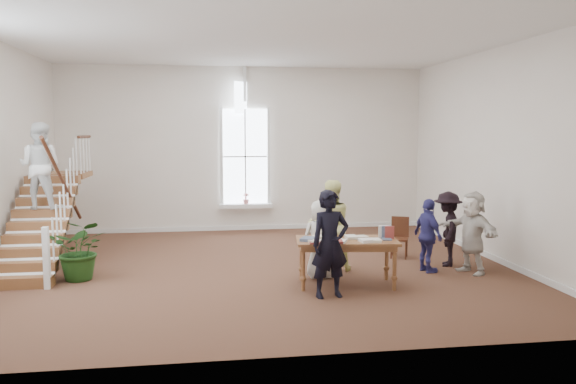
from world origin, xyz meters
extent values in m
plane|color=#452B1B|center=(0.00, 0.00, 0.00)|extent=(10.00, 10.00, 0.00)
plane|color=silver|center=(0.00, 4.50, 2.25)|extent=(10.00, 0.00, 10.00)
plane|color=silver|center=(0.00, -4.50, 2.25)|extent=(10.00, 0.00, 10.00)
plane|color=silver|center=(5.00, 0.00, 2.25)|extent=(0.00, 9.00, 9.00)
plane|color=white|center=(0.00, 0.00, 4.50)|extent=(10.00, 10.00, 0.00)
cube|color=white|center=(0.00, 4.32, 0.70)|extent=(1.45, 0.28, 0.10)
plane|color=white|center=(0.00, 4.44, 2.05)|extent=(2.60, 0.00, 2.60)
plane|color=white|center=(0.00, 4.44, 3.65)|extent=(0.60, 0.60, 0.85)
cube|color=white|center=(0.00, 4.47, 0.06)|extent=(10.00, 0.04, 0.12)
imported|color=pink|center=(0.00, 4.29, 0.90)|extent=(0.17, 0.17, 0.30)
cube|color=brown|center=(-4.35, -0.80, 0.10)|extent=(1.10, 0.30, 0.20)
cube|color=brown|center=(-4.35, -0.50, 0.30)|extent=(1.10, 0.30, 0.20)
cube|color=brown|center=(-4.35, -0.20, 0.50)|extent=(1.10, 0.30, 0.20)
cube|color=brown|center=(-4.35, 0.10, 0.70)|extent=(1.10, 0.30, 0.20)
cube|color=brown|center=(-4.35, 0.40, 0.90)|extent=(1.10, 0.30, 0.20)
cube|color=brown|center=(-4.35, 0.70, 1.10)|extent=(1.10, 0.30, 0.20)
cube|color=brown|center=(-4.35, 1.00, 1.30)|extent=(1.10, 0.30, 0.20)
cube|color=brown|center=(-4.35, 1.30, 1.50)|extent=(1.10, 0.30, 0.20)
cube|color=brown|center=(-4.35, 1.60, 1.70)|extent=(1.10, 0.30, 0.20)
cube|color=brown|center=(-4.35, 2.50, 1.74)|extent=(1.10, 1.20, 0.12)
cube|color=white|center=(-3.86, -0.95, 0.55)|extent=(0.10, 0.10, 1.10)
cylinder|color=#3E1C11|center=(-3.85, 0.40, 1.75)|extent=(0.07, 2.74, 1.86)
imported|color=silver|center=(-4.35, 0.70, 2.06)|extent=(0.94, 0.79, 1.72)
cube|color=brown|center=(1.38, -1.47, 0.81)|extent=(1.88, 1.10, 0.05)
cube|color=brown|center=(1.38, -1.47, 0.74)|extent=(1.74, 0.97, 0.10)
cylinder|color=brown|center=(0.55, -1.72, 0.39)|extent=(0.07, 0.07, 0.79)
cylinder|color=brown|center=(2.12, -1.91, 0.39)|extent=(0.07, 0.07, 0.79)
cylinder|color=brown|center=(0.63, -1.03, 0.39)|extent=(0.07, 0.07, 0.79)
cylinder|color=brown|center=(2.20, -1.23, 0.39)|extent=(0.07, 0.07, 0.79)
cube|color=silver|center=(1.48, -1.41, 0.86)|extent=(0.19, 0.27, 0.05)
cube|color=beige|center=(0.87, -1.24, 0.85)|extent=(0.26, 0.31, 0.04)
cube|color=tan|center=(0.95, -1.11, 0.86)|extent=(0.28, 0.29, 0.04)
cube|color=silver|center=(1.19, -1.71, 0.86)|extent=(0.30, 0.32, 0.04)
cube|color=#4C5972|center=(0.68, -1.48, 0.86)|extent=(0.34, 0.37, 0.05)
cube|color=maroon|center=(1.11, -1.76, 0.86)|extent=(0.27, 0.27, 0.04)
cube|color=white|center=(1.14, -1.59, 0.85)|extent=(0.28, 0.34, 0.04)
cube|color=#BFB299|center=(0.96, -1.37, 0.86)|extent=(0.27, 0.28, 0.05)
cube|color=silver|center=(1.81, -1.72, 0.86)|extent=(0.21, 0.28, 0.04)
cube|color=beige|center=(1.67, -1.35, 0.85)|extent=(0.26, 0.25, 0.03)
cube|color=tan|center=(0.98, -1.74, 0.85)|extent=(0.21, 0.24, 0.02)
cube|color=silver|center=(0.95, -1.64, 0.85)|extent=(0.29, 0.34, 0.02)
cube|color=#4C5972|center=(2.08, -1.57, 0.85)|extent=(0.20, 0.30, 0.02)
cube|color=maroon|center=(0.78, -1.70, 0.85)|extent=(0.27, 0.31, 0.02)
cube|color=white|center=(1.64, -1.75, 0.86)|extent=(0.22, 0.27, 0.05)
cube|color=#BFB299|center=(0.75, -1.69, 0.86)|extent=(0.22, 0.24, 0.05)
imported|color=black|center=(0.93, -2.12, 0.90)|extent=(0.72, 0.54, 1.79)
imported|color=beige|center=(1.03, -0.87, 0.74)|extent=(0.76, 0.53, 1.47)
imported|color=#FAF99C|center=(1.33, -0.37, 0.90)|extent=(0.92, 0.74, 1.80)
imported|color=navy|center=(3.19, -0.77, 0.72)|extent=(0.51, 0.90, 1.45)
imported|color=black|center=(3.79, -0.32, 0.76)|extent=(0.90, 1.13, 1.53)
imported|color=silver|center=(4.00, -0.97, 0.80)|extent=(0.91, 1.56, 1.61)
imported|color=#193C13|center=(-3.40, -0.39, 0.57)|extent=(1.11, 0.99, 1.14)
cube|color=#3E1C11|center=(3.07, 0.51, 0.41)|extent=(0.50, 0.50, 0.05)
cube|color=#3E1C11|center=(3.14, 0.67, 0.65)|extent=(0.36, 0.19, 0.45)
cylinder|color=#3E1C11|center=(2.86, 0.43, 0.20)|extent=(0.04, 0.04, 0.40)
cylinder|color=#3E1C11|center=(3.15, 0.31, 0.20)|extent=(0.04, 0.04, 0.40)
cylinder|color=#3E1C11|center=(2.99, 0.71, 0.20)|extent=(0.04, 0.04, 0.40)
cylinder|color=#3E1C11|center=(3.27, 0.59, 0.20)|extent=(0.04, 0.04, 0.40)
camera|label=1|loc=(-1.09, -11.04, 2.76)|focal=35.00mm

